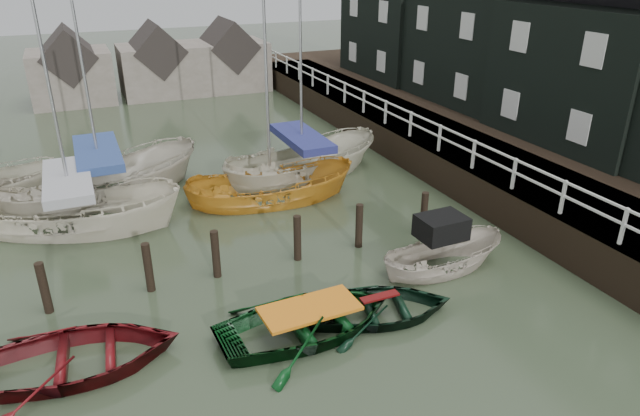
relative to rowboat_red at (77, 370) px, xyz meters
name	(u,v)px	position (x,y,z in m)	size (l,w,h in m)	color
ground	(297,325)	(4.96, -0.40, 0.00)	(120.00, 120.00, 0.00)	#2B3421
pier	(413,137)	(14.43, 9.60, 0.71)	(3.04, 32.00, 2.70)	black
land_strip	(510,138)	(19.96, 9.60, 0.00)	(14.00, 38.00, 1.50)	black
quay_houses	(550,18)	(19.95, 8.26, 5.68)	(6.52, 28.14, 10.01)	black
mooring_pilings	(219,260)	(3.84, 2.60, 0.50)	(13.72, 0.22, 1.80)	black
far_sheds	(155,65)	(5.79, 25.60, 1.86)	(14.00, 4.08, 4.39)	#665B51
rowboat_red	(77,370)	(0.00, 0.00, 0.00)	(3.16, 4.43, 0.92)	#4F0B0E
rowboat_green	(310,332)	(5.14, -0.78, 0.00)	(3.17, 4.44, 0.92)	black
rowboat_dkgreen	(379,316)	(6.96, -0.85, 0.00)	(2.64, 3.69, 0.77)	black
motorboat	(442,265)	(9.72, 0.47, 0.11)	(3.88, 1.55, 2.30)	beige
sailboat_a	(76,225)	(0.28, 7.54, 0.06)	(7.57, 5.21, 10.53)	beige
sailboat_b	(105,195)	(1.33, 9.76, 0.06)	(7.92, 4.58, 11.65)	#B9B09E
sailboat_c	(271,199)	(6.87, 7.07, 0.02)	(6.37, 3.08, 11.38)	orange
sailboat_d	(302,174)	(8.82, 8.89, 0.06)	(7.19, 3.67, 13.03)	beige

